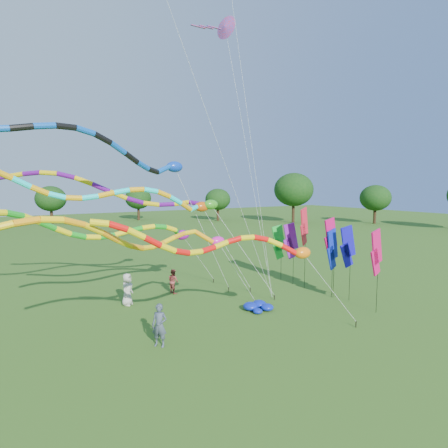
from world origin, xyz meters
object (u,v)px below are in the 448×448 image
tube_kite_orange (158,238)px  person_b (159,325)px  tube_kite_red (237,246)px  person_a (127,289)px  person_c (173,281)px  blue_nylon_heap (259,307)px

tube_kite_orange → person_b: bearing=-165.3°
tube_kite_red → person_a: tube_kite_red is taller
tube_kite_red → person_c: (1.04, 8.89, -3.60)m
tube_kite_red → blue_nylon_heap: size_ratio=8.77×
person_c → person_a: bearing=93.7°
person_c → tube_kite_red: bearing=162.1°
tube_kite_orange → person_b: (-0.04, -0.02, -3.73)m
tube_kite_orange → blue_nylon_heap: 7.90m
tube_kite_orange → blue_nylon_heap: tube_kite_orange is taller
tube_kite_red → blue_nylon_heap: tube_kite_red is taller
person_b → person_c: 7.87m
person_a → tube_kite_red: bearing=-123.0°
blue_nylon_heap → person_b: person_b is taller
person_a → person_b: size_ratio=1.00×
tube_kite_red → person_b: (-2.63, 1.93, -3.45)m
person_b → person_c: size_ratio=1.20×
person_a → person_c: bearing=-33.1°
tube_kite_orange → person_b: size_ratio=6.71×
person_b → person_c: (3.67, 6.96, -0.15)m
tube_kite_orange → blue_nylon_heap: size_ratio=9.25×
tube_kite_orange → person_a: (0.43, 6.08, -3.74)m
tube_kite_red → person_c: 9.65m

